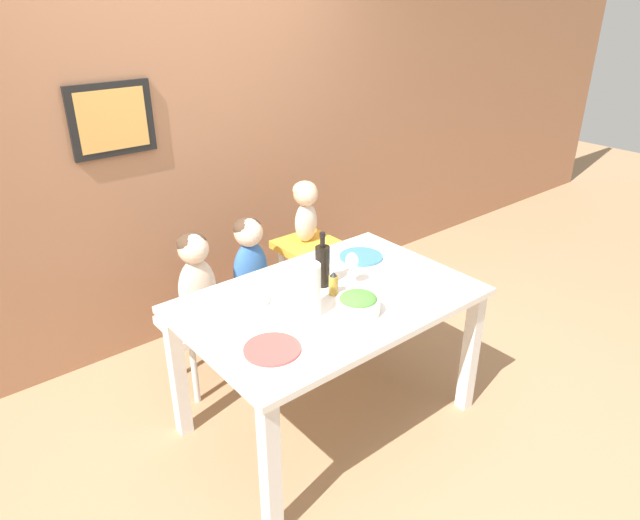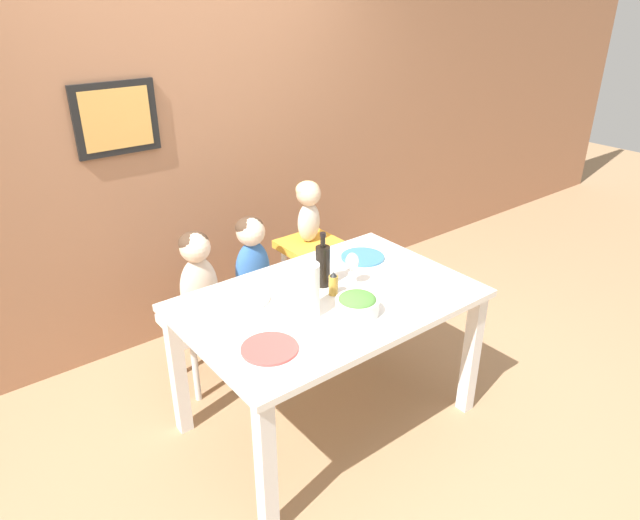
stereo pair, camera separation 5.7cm
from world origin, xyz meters
The scene contains 17 objects.
ground_plane centered at (0.00, 0.00, 0.00)m, with size 14.00×14.00×0.00m, color #9E7A56.
wall_back centered at (0.00, 1.36, 1.35)m, with size 10.00×0.09×2.70m.
dining_table centered at (0.00, 0.00, 0.66)m, with size 1.45×0.95×0.77m.
chair_far_left centered at (-0.36, 0.73, 0.38)m, with size 0.42×0.37×0.45m.
chair_far_center centered at (0.00, 0.73, 0.38)m, with size 0.42×0.37×0.45m.
chair_right_highchair centered at (0.42, 0.73, 0.55)m, with size 0.36×0.31×0.71m.
person_child_left centered at (-0.36, 0.73, 0.74)m, with size 0.22×0.18×0.52m.
person_child_center centered at (0.00, 0.73, 0.74)m, with size 0.22×0.18×0.52m.
person_baby_right centered at (0.42, 0.73, 0.95)m, with size 0.16×0.16×0.39m.
wine_bottle centered at (0.06, 0.12, 0.89)m, with size 0.08×0.08×0.30m.
paper_towel_roll centered at (-0.18, -0.07, 0.90)m, with size 0.11×0.11×0.27m.
wine_glass_near centered at (0.17, 0.03, 0.90)m, with size 0.07×0.07×0.18m.
salad_bowl_large centered at (0.01, -0.20, 0.82)m, with size 0.21×0.21×0.10m.
dinner_plate_front_left centered at (-0.48, -0.20, 0.78)m, with size 0.25×0.25×0.01m.
dinner_plate_back_left centered at (-0.34, 0.23, 0.78)m, with size 0.25×0.25×0.01m.
dinner_plate_back_right centered at (0.44, 0.23, 0.78)m, with size 0.25×0.25×0.01m.
condiment_bottle_hot_sauce centered at (0.04, 0.01, 0.83)m, with size 0.05×0.05×0.13m.
Camera 1 is at (-1.61, -1.89, 2.18)m, focal length 32.00 mm.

